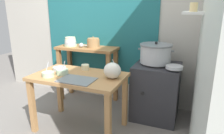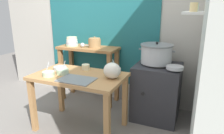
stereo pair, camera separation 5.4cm
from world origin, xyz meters
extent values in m
plane|color=gray|center=(0.00, 0.00, 0.00)|extent=(9.00, 9.00, 0.00)
cube|color=#B2ADA3|center=(0.10, 1.10, 1.30)|extent=(4.40, 0.10, 2.60)
cube|color=#1E6066|center=(-0.15, 1.04, 1.35)|extent=(1.90, 0.02, 2.10)
cube|color=silver|center=(1.40, 0.20, 1.30)|extent=(0.10, 3.20, 2.60)
cube|color=silver|center=(1.25, 0.40, 1.45)|extent=(0.20, 0.56, 0.02)
cylinder|color=#E5C684|center=(1.25, 0.23, 1.51)|extent=(0.07, 0.07, 0.09)
cylinder|color=#B7D1AD|center=(1.25, 0.41, 1.50)|extent=(0.08, 0.08, 0.08)
cylinder|color=tan|center=(1.25, 0.55, 1.50)|extent=(0.08, 0.08, 0.08)
cube|color=#B27F4C|center=(0.04, 0.04, 0.70)|extent=(1.10, 0.66, 0.04)
cube|color=#B27F4C|center=(-0.46, -0.24, 0.34)|extent=(0.06, 0.06, 0.68)
cube|color=#B27F4C|center=(0.54, -0.24, 0.34)|extent=(0.06, 0.06, 0.68)
cube|color=#B27F4C|center=(-0.46, 0.32, 0.34)|extent=(0.06, 0.06, 0.68)
cube|color=#B27F4C|center=(0.54, 0.32, 0.34)|extent=(0.06, 0.06, 0.68)
cube|color=#9E6B3D|center=(-0.27, 0.83, 0.88)|extent=(0.96, 0.40, 0.04)
cube|color=#9E6B3D|center=(-0.70, 0.68, 0.43)|extent=(0.06, 0.06, 0.86)
cube|color=#9E6B3D|center=(0.16, 0.68, 0.43)|extent=(0.06, 0.06, 0.86)
cube|color=#9E6B3D|center=(-0.70, 0.98, 0.43)|extent=(0.06, 0.06, 0.86)
cube|color=#9E6B3D|center=(0.16, 0.98, 0.43)|extent=(0.06, 0.06, 0.86)
cube|color=#2D2D33|center=(0.87, 0.70, 0.38)|extent=(0.60, 0.60, 0.76)
cylinder|color=black|center=(0.87, 0.70, 0.77)|extent=(0.36, 0.36, 0.02)
cylinder|color=black|center=(0.75, 0.40, 0.45)|extent=(0.04, 0.02, 0.04)
cylinder|color=#B7BABF|center=(0.83, 0.72, 0.90)|extent=(0.40, 0.40, 0.23)
cylinder|color=slate|center=(0.83, 0.72, 1.02)|extent=(0.43, 0.43, 0.02)
sphere|color=black|center=(0.83, 0.72, 1.05)|extent=(0.04, 0.04, 0.04)
cube|color=slate|center=(0.61, 0.72, 0.96)|extent=(0.04, 0.02, 0.02)
cube|color=slate|center=(1.05, 0.72, 0.96)|extent=(0.04, 0.02, 0.02)
cylinder|color=#A37A4C|center=(-0.15, 0.83, 0.96)|extent=(0.19, 0.19, 0.12)
cylinder|color=#A37A4C|center=(-0.15, 0.83, 1.03)|extent=(0.18, 0.18, 0.02)
sphere|color=#A37A4C|center=(-0.15, 0.83, 1.06)|extent=(0.02, 0.02, 0.02)
cylinder|color=#B7D1AD|center=(-0.54, 0.80, 0.92)|extent=(0.20, 0.20, 0.03)
cylinder|color=#B7BABF|center=(-0.54, 0.80, 0.95)|extent=(0.18, 0.18, 0.04)
cylinder|color=silver|center=(-0.54, 0.80, 0.99)|extent=(0.17, 0.17, 0.04)
cylinder|color=beige|center=(-0.54, 0.80, 1.03)|extent=(0.16, 0.16, 0.03)
sphere|color=#B7BABF|center=(-0.33, 0.77, 0.94)|extent=(0.07, 0.07, 0.07)
cylinder|color=#B7BABF|center=(-0.20, 0.77, 0.94)|extent=(0.18, 0.02, 0.01)
cube|color=slate|center=(0.12, -0.13, 0.72)|extent=(0.40, 0.28, 0.01)
ellipsoid|color=silver|center=(0.46, 0.08, 0.81)|extent=(0.20, 0.19, 0.18)
cylinder|color=#B7BABF|center=(1.10, 0.53, 0.80)|extent=(0.21, 0.21, 0.04)
cylinder|color=#B7BABF|center=(-0.30, 0.13, 0.74)|extent=(0.17, 0.17, 0.04)
cylinder|color=#337238|center=(-0.30, 0.13, 0.75)|extent=(0.14, 0.14, 0.01)
cylinder|color=#B7D1AD|center=(-0.26, -0.15, 0.75)|extent=(0.14, 0.14, 0.06)
cylinder|color=#BFB28C|center=(-0.26, -0.15, 0.77)|extent=(0.12, 0.12, 0.01)
cylinder|color=#B7BABF|center=(-0.28, -0.14, 0.80)|extent=(0.02, 0.09, 0.17)
cylinder|color=beige|center=(0.43, 0.26, 0.75)|extent=(0.13, 0.13, 0.07)
cylinder|color=#337238|center=(0.43, 0.26, 0.78)|extent=(0.11, 0.11, 0.01)
cylinder|color=#B7BABF|center=(0.43, 0.25, 0.81)|extent=(0.08, 0.01, 0.18)
cylinder|color=beige|center=(0.01, 0.26, 0.75)|extent=(0.10, 0.10, 0.07)
cylinder|color=brown|center=(0.01, 0.26, 0.78)|extent=(0.09, 0.09, 0.01)
cylinder|color=#B7D1AD|center=(-0.15, -0.01, 0.75)|extent=(0.15, 0.15, 0.06)
cylinder|color=brown|center=(-0.15, -0.01, 0.78)|extent=(0.12, 0.12, 0.01)
cylinder|color=#B7BABF|center=(-0.15, 0.01, 0.80)|extent=(0.08, 0.02, 0.16)
camera|label=1|loc=(1.29, -2.01, 1.51)|focal=33.34mm
camera|label=2|loc=(1.34, -1.99, 1.51)|focal=33.34mm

